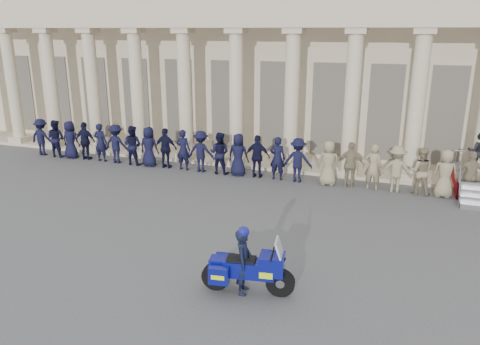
# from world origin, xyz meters

# --- Properties ---
(ground) EXTENTS (90.00, 90.00, 0.00)m
(ground) POSITION_xyz_m (0.00, 0.00, 0.00)
(ground) COLOR #47474A
(ground) RESTS_ON ground
(building) EXTENTS (40.00, 12.50, 9.00)m
(building) POSITION_xyz_m (-0.00, 14.74, 4.52)
(building) COLOR #BEAC8F
(building) RESTS_ON ground
(officer_rank) EXTENTS (22.99, 0.71, 1.89)m
(officer_rank) POSITION_xyz_m (-0.69, 6.46, 0.94)
(officer_rank) COLOR black
(officer_rank) RESTS_ON ground
(motorcycle) EXTENTS (2.31, 1.04, 1.49)m
(motorcycle) POSITION_xyz_m (2.81, -2.60, 0.64)
(motorcycle) COLOR black
(motorcycle) RESTS_ON ground
(rider) EXTENTS (0.48, 0.66, 1.76)m
(rider) POSITION_xyz_m (2.68, -2.62, 0.87)
(rider) COLOR black
(rider) RESTS_ON ground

